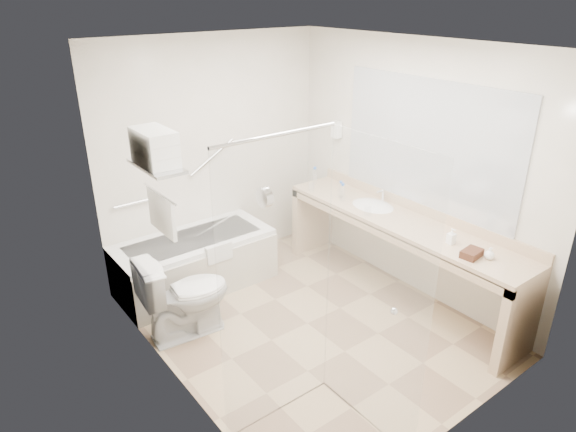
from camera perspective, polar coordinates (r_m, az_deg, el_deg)
floor at (r=4.93m, az=2.16°, el=-11.82°), size 3.20×3.20×0.00m
ceiling at (r=4.02m, az=2.74°, el=18.48°), size 2.60×3.20×0.10m
wall_back at (r=5.57m, az=-8.19°, el=6.69°), size 2.60×0.10×2.50m
wall_front at (r=3.38m, az=20.08°, el=-6.56°), size 2.60×0.10×2.50m
wall_left at (r=3.70m, az=-13.33°, el=-2.94°), size 0.10×3.20×2.50m
wall_right at (r=5.20m, az=13.57°, el=4.99°), size 0.10×3.20×2.50m
bathtub at (r=5.44m, az=-10.27°, el=-5.07°), size 1.60×0.73×0.59m
grab_bar_short at (r=5.27m, az=-16.77°, el=1.38°), size 0.40×0.03×0.03m
grab_bar_long at (r=5.51m, az=-8.44°, el=6.49°), size 0.53×0.03×0.33m
shower_enclosure at (r=3.41m, az=4.11°, el=-8.29°), size 0.96×0.91×2.11m
towel_shelf at (r=3.86m, az=-14.49°, el=6.18°), size 0.24×0.55×0.81m
vanity_counter at (r=5.14m, az=12.22°, el=-2.46°), size 0.55×2.70×0.95m
sink at (r=5.33m, az=9.39°, el=0.86°), size 0.40×0.52×0.14m
faucet at (r=5.39m, az=10.54°, el=2.30°), size 0.03×0.03×0.14m
mirror at (r=5.02m, az=15.14°, el=7.74°), size 0.02×2.00×1.20m
hairdryer_unit at (r=5.79m, az=5.41°, el=9.56°), size 0.08×0.10×0.18m
toilet at (r=4.69m, az=-11.35°, el=-8.66°), size 0.84×0.53×0.79m
amenity_basket at (r=4.51m, az=19.73°, el=-3.93°), size 0.20×0.15×0.06m
soap_bottle_a at (r=4.68m, az=17.66°, el=-2.56°), size 0.07×0.14×0.06m
soap_bottle_b at (r=4.52m, az=21.47°, el=-4.00°), size 0.11×0.13×0.08m
water_bottle_left at (r=5.36m, az=6.07°, el=2.57°), size 0.06×0.06×0.20m
water_bottle_mid at (r=5.46m, az=5.87°, el=2.91°), size 0.06×0.06×0.18m
water_bottle_right at (r=5.81m, az=2.98°, el=4.44°), size 0.06×0.06×0.20m
drinking_glass_near at (r=5.63m, az=2.61°, el=3.24°), size 0.08×0.08×0.08m
drinking_glass_far at (r=5.07m, az=8.84°, el=0.57°), size 0.08×0.08×0.09m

